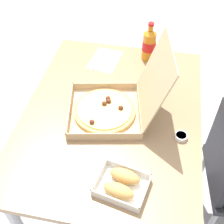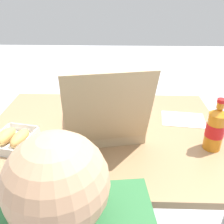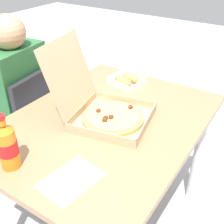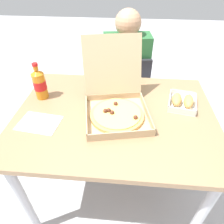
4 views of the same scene
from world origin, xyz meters
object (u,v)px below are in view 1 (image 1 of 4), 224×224
(bread_side_box, at_px, (122,184))
(dipping_sauce_cup, at_px, (181,136))
(cola_bottle, at_px, (149,44))
(paper_menu, at_px, (105,60))
(pizza_box_open, at_px, (113,105))

(bread_side_box, height_order, dipping_sauce_cup, bread_side_box)
(bread_side_box, bearing_deg, cola_bottle, 179.58)
(paper_menu, bearing_deg, pizza_box_open, 24.38)
(pizza_box_open, bearing_deg, bread_side_box, 15.76)
(cola_bottle, bearing_deg, dipping_sauce_cup, 20.51)
(cola_bottle, relative_size, dipping_sauce_cup, 4.00)
(cola_bottle, height_order, paper_menu, cola_bottle)
(paper_menu, relative_size, dipping_sauce_cup, 3.75)
(cola_bottle, bearing_deg, paper_menu, -74.78)
(bread_side_box, xyz_separation_m, paper_menu, (-0.77, -0.23, -0.02))
(cola_bottle, bearing_deg, pizza_box_open, -13.77)
(dipping_sauce_cup, bearing_deg, bread_side_box, -36.38)
(bread_side_box, relative_size, cola_bottle, 0.96)
(bread_side_box, xyz_separation_m, cola_bottle, (-0.84, 0.01, 0.07))
(pizza_box_open, relative_size, bread_side_box, 2.27)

